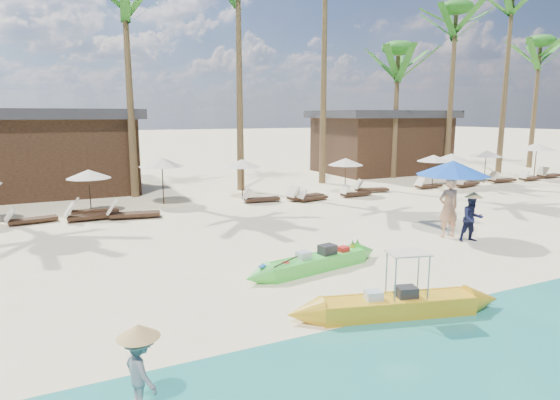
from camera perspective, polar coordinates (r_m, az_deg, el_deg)
name	(u,v)px	position (r m, az deg, el deg)	size (l,w,h in m)	color
ground	(355,273)	(12.29, 9.14, -8.84)	(240.00, 240.00, 0.00)	beige
wet_sand_strip	(532,367)	(8.99, 28.33, -17.47)	(240.00, 4.50, 0.01)	tan
green_canoe	(316,262)	(12.40, 4.41, -7.56)	(4.79, 1.13, 0.61)	green
yellow_canoe	(396,305)	(9.98, 14.01, -12.35)	(4.98, 1.62, 1.32)	gold
tourist	(448,207)	(16.39, 19.85, -0.86)	(0.73, 0.48, 2.00)	tan
vendor_green	(472,219)	(16.14, 22.36, -2.10)	(0.73, 0.57, 1.50)	#141938
vendor_yellow	(140,371)	(6.76, -16.65, -19.33)	(0.69, 0.40, 1.07)	gray
blue_umbrella	(453,168)	(16.30, 20.34, 3.68)	(2.37, 2.37, 2.55)	#99999E
lounger_3_right	(29,219)	(19.79, -28.28, -2.02)	(1.82, 0.84, 0.60)	#3B2618
resort_parasol_4	(89,174)	(20.47, -22.31, 2.95)	(1.78, 1.78, 1.83)	#3B2618
lounger_4_left	(89,215)	(19.42, -22.30, -1.70)	(1.95, 0.67, 0.65)	#3B2618
lounger_4_right	(92,210)	(20.37, -21.96, -1.16)	(1.94, 0.79, 0.64)	#3B2618
resort_parasol_5	(162,162)	(21.71, -14.21, 4.51)	(2.07, 2.07, 2.13)	#3B2618
lounger_5_left	(131,213)	(19.21, -17.70, -1.51)	(2.07, 0.93, 0.68)	#3B2618
resort_parasol_6	(242,163)	(22.49, -4.65, 4.50)	(1.87, 1.87, 1.92)	#3B2618
lounger_6_left	(259,198)	(21.74, -2.52, 0.23)	(1.77, 0.71, 0.59)	#3B2618
lounger_6_right	(311,197)	(22.08, 3.75, 0.35)	(1.72, 0.85, 0.56)	#3B2618
resort_parasol_7	(346,162)	(23.97, 8.01, 4.65)	(1.80, 1.80, 1.86)	#3B2618
lounger_7_left	(304,196)	(22.29, 2.89, 0.55)	(2.04, 0.97, 0.66)	#3B2618
lounger_7_right	(354,193)	(23.51, 9.00, 0.85)	(1.65, 0.56, 0.56)	#3B2618
resort_parasol_8	(434,158)	(26.99, 18.23, 4.86)	(1.80, 1.80, 1.86)	#3B2618
lounger_8_left	(369,189)	(24.93, 10.85, 1.38)	(1.88, 0.94, 0.61)	#3B2618
resort_parasol_9	(451,157)	(27.81, 20.17, 4.96)	(1.83, 1.83, 1.89)	#3B2618
lounger_9_left	(427,185)	(27.05, 17.52, 1.74)	(1.68, 0.61, 0.56)	#3B2618
lounger_9_right	(465,183)	(28.34, 21.67, 1.91)	(1.98, 1.02, 0.64)	#3B2618
resort_parasol_10	(486,153)	(30.31, 23.84, 5.22)	(1.90, 1.90, 1.96)	#3B2618
lounger_10_left	(501,179)	(31.03, 25.33, 2.30)	(1.81, 0.66, 0.60)	#3B2618
lounger_10_right	(530,178)	(32.73, 28.14, 2.42)	(1.72, 0.58, 0.58)	#3B2618
resort_parasol_11	(537,147)	(33.41, 28.83, 5.73)	(2.22, 2.22, 2.29)	#3B2618
lounger_11_left	(549,175)	(34.74, 29.92, 2.70)	(1.99, 0.72, 0.67)	#3B2618
palm_3	(125,15)	(24.46, -18.35, 20.60)	(2.08, 2.08, 10.52)	brown
palm_4	(238,6)	(25.72, -5.12, 22.52)	(2.08, 2.08, 11.70)	brown
palm_6	(398,65)	(31.10, 14.16, 15.65)	(2.08, 2.08, 8.51)	brown
palm_7	(455,35)	(33.20, 20.54, 18.35)	(2.08, 2.08, 11.08)	brown
palm_8	(511,20)	(36.45, 26.32, 19.07)	(2.08, 2.08, 12.70)	brown
palm_9	(539,60)	(41.09, 29.05, 14.74)	(2.08, 2.08, 9.82)	brown
pavilion_west	(29,151)	(27.13, -28.24, 5.27)	(10.80, 6.60, 4.30)	#3B2618
pavilion_east	(380,141)	(34.06, 12.13, 7.06)	(8.80, 6.60, 4.30)	#3B2618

